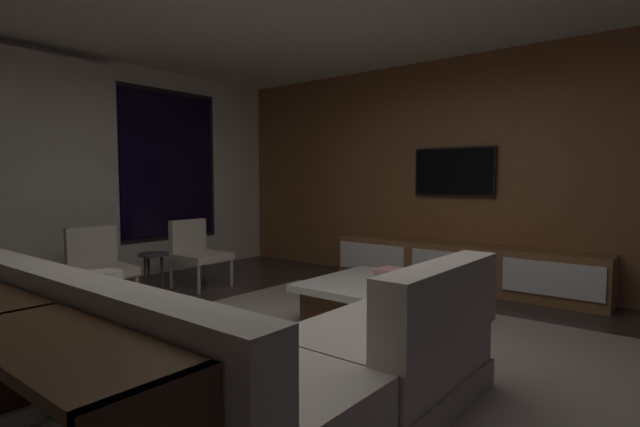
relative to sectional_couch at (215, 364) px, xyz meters
The scene contains 13 objects.
floor 0.95m from the sectional_couch, ahead, with size 9.20×9.20×0.00m, color #332B26.
back_wall_with_window 3.96m from the sectional_couch, 77.26° to the left, with size 6.60×0.30×2.70m.
media_wall 4.10m from the sectional_couch, ahead, with size 0.12×7.80×2.70m.
area_rug 1.28m from the sectional_couch, ahead, with size 3.20×3.80×0.01m, color gray.
sectional_couch is the anchor object (origin of this frame).
coffee_table 1.99m from the sectional_couch, ahead, with size 1.16×1.16×0.36m.
book_stack_on_coffee_table 2.06m from the sectional_couch, ahead, with size 0.25×0.21×0.12m.
accent_chair_near_window 3.26m from the sectional_couch, 54.95° to the left, with size 0.56×0.58×0.78m.
accent_chair_by_curtain 2.80m from the sectional_couch, 75.19° to the left, with size 0.59×0.61×0.78m.
side_stool 2.97m from the sectional_couch, 63.98° to the left, with size 0.32×0.32×0.46m.
media_console 3.68m from the sectional_couch, ahead, with size 0.46×3.10×0.52m.
mounted_tv 4.01m from the sectional_couch, ahead, with size 0.05×0.98×0.57m.
console_table_behind_couch 0.93m from the sectional_couch, behind, with size 0.40×2.10×0.74m.
Camera 1 is at (-2.46, -2.06, 1.25)m, focal length 26.81 mm.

